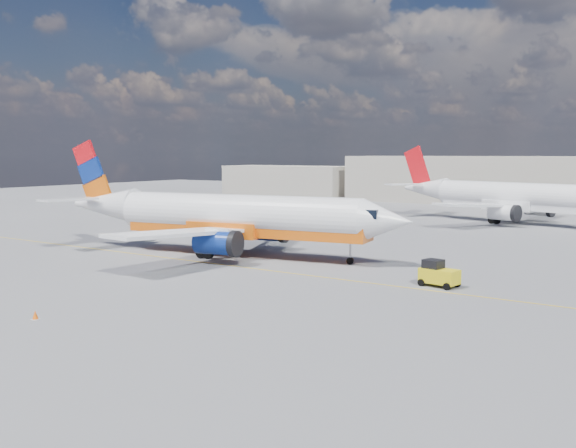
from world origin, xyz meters
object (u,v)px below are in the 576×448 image
Objects in this scene: main_jet at (229,216)px; gse_tug at (438,274)px; second_jet at (511,197)px; traffic_cone at (35,315)px.

gse_tug is at bearing -16.42° from main_jet.
second_jet is at bearing 62.37° from main_jet.
gse_tug is (19.08, -2.41, -2.45)m from main_jet.
second_jet is 60.82m from traffic_cone.
main_jet reaches higher than second_jet.
main_jet is at bearing -177.49° from gse_tug.
gse_tug is at bearing -67.15° from second_jet.
second_jet reaches higher than gse_tug.
main_jet reaches higher than traffic_cone.
traffic_cone is at bearing -116.27° from gse_tug.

